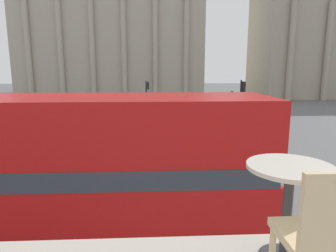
{
  "coord_description": "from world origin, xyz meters",
  "views": [
    {
      "loc": [
        0.39,
        -2.29,
        4.79
      ],
      "look_at": [
        1.32,
        15.68,
        1.36
      ],
      "focal_mm": 32.0,
      "sensor_mm": 36.0,
      "label": 1
    }
  ],
  "objects_px": {
    "cafe_chair_0": "(324,236)",
    "pedestrian_white": "(223,107)",
    "traffic_light_far": "(147,95)",
    "traffic_light_near": "(232,120)",
    "cafe_dining_table": "(289,192)",
    "traffic_light_mid": "(241,101)",
    "car_silver": "(238,114)",
    "pedestrian_red": "(144,128)",
    "plaza_building_left": "(114,42)",
    "double_decker_bus": "(52,171)",
    "pedestrian_black": "(77,111)",
    "car_maroon": "(186,108)"
  },
  "relations": [
    {
      "from": "traffic_light_mid",
      "to": "traffic_light_near",
      "type": "bearing_deg",
      "value": -109.77
    },
    {
      "from": "pedestrian_black",
      "to": "traffic_light_near",
      "type": "bearing_deg",
      "value": -107.89
    },
    {
      "from": "cafe_dining_table",
      "to": "traffic_light_near",
      "type": "xyz_separation_m",
      "value": [
        2.69,
        11.38,
        -1.45
      ]
    },
    {
      "from": "car_maroon",
      "to": "pedestrian_black",
      "type": "bearing_deg",
      "value": -4.08
    },
    {
      "from": "double_decker_bus",
      "to": "cafe_chair_0",
      "type": "relative_size",
      "value": 11.77
    },
    {
      "from": "traffic_light_mid",
      "to": "traffic_light_far",
      "type": "distance_m",
      "value": 10.55
    },
    {
      "from": "cafe_dining_table",
      "to": "traffic_light_far",
      "type": "bearing_deg",
      "value": 93.19
    },
    {
      "from": "car_silver",
      "to": "traffic_light_near",
      "type": "bearing_deg",
      "value": 42.81
    },
    {
      "from": "cafe_dining_table",
      "to": "plaza_building_left",
      "type": "relative_size",
      "value": 0.02
    },
    {
      "from": "cafe_chair_0",
      "to": "plaza_building_left",
      "type": "relative_size",
      "value": 0.03
    },
    {
      "from": "cafe_dining_table",
      "to": "cafe_chair_0",
      "type": "relative_size",
      "value": 0.8
    },
    {
      "from": "car_silver",
      "to": "car_maroon",
      "type": "distance_m",
      "value": 6.15
    },
    {
      "from": "double_decker_bus",
      "to": "car_maroon",
      "type": "bearing_deg",
      "value": 71.77
    },
    {
      "from": "traffic_light_mid",
      "to": "car_maroon",
      "type": "distance_m",
      "value": 11.74
    },
    {
      "from": "traffic_light_mid",
      "to": "car_silver",
      "type": "distance_m",
      "value": 7.45
    },
    {
      "from": "cafe_chair_0",
      "to": "traffic_light_near",
      "type": "distance_m",
      "value": 12.31
    },
    {
      "from": "cafe_chair_0",
      "to": "traffic_light_near",
      "type": "relative_size",
      "value": 0.24
    },
    {
      "from": "pedestrian_red",
      "to": "pedestrian_black",
      "type": "relative_size",
      "value": 0.96
    },
    {
      "from": "car_silver",
      "to": "traffic_light_far",
      "type": "bearing_deg",
      "value": -38.73
    },
    {
      "from": "traffic_light_near",
      "to": "pedestrian_black",
      "type": "height_order",
      "value": "traffic_light_near"
    },
    {
      "from": "traffic_light_mid",
      "to": "plaza_building_left",
      "type": "bearing_deg",
      "value": 108.52
    },
    {
      "from": "plaza_building_left",
      "to": "pedestrian_white",
      "type": "xyz_separation_m",
      "value": [
        14.64,
        -29.11,
        -8.98
      ]
    },
    {
      "from": "traffic_light_far",
      "to": "pedestrian_black",
      "type": "bearing_deg",
      "value": -176.95
    },
    {
      "from": "cafe_chair_0",
      "to": "traffic_light_mid",
      "type": "height_order",
      "value": "cafe_chair_0"
    },
    {
      "from": "cafe_chair_0",
      "to": "pedestrian_white",
      "type": "bearing_deg",
      "value": 74.3
    },
    {
      "from": "car_silver",
      "to": "pedestrian_white",
      "type": "distance_m",
      "value": 3.75
    },
    {
      "from": "plaza_building_left",
      "to": "cafe_dining_table",
      "type": "bearing_deg",
      "value": -81.9
    },
    {
      "from": "traffic_light_mid",
      "to": "double_decker_bus",
      "type": "bearing_deg",
      "value": -123.74
    },
    {
      "from": "cafe_chair_0",
      "to": "pedestrian_red",
      "type": "bearing_deg",
      "value": 91.51
    },
    {
      "from": "cafe_chair_0",
      "to": "plaza_building_left",
      "type": "bearing_deg",
      "value": 94.74
    },
    {
      "from": "traffic_light_far",
      "to": "pedestrian_red",
      "type": "relative_size",
      "value": 2.22
    },
    {
      "from": "traffic_light_mid",
      "to": "pedestrian_white",
      "type": "bearing_deg",
      "value": 82.93
    },
    {
      "from": "traffic_light_far",
      "to": "cafe_dining_table",
      "type": "bearing_deg",
      "value": -86.81
    },
    {
      "from": "traffic_light_far",
      "to": "pedestrian_black",
      "type": "height_order",
      "value": "traffic_light_far"
    },
    {
      "from": "cafe_chair_0",
      "to": "plaza_building_left",
      "type": "xyz_separation_m",
      "value": [
        -8.18,
        58.36,
        5.99
      ]
    },
    {
      "from": "traffic_light_far",
      "to": "traffic_light_near",
      "type": "bearing_deg",
      "value": -74.43
    },
    {
      "from": "cafe_dining_table",
      "to": "pedestrian_white",
      "type": "relative_size",
      "value": 0.45
    },
    {
      "from": "double_decker_bus",
      "to": "cafe_dining_table",
      "type": "bearing_deg",
      "value": -60.79
    },
    {
      "from": "traffic_light_far",
      "to": "car_silver",
      "type": "xyz_separation_m",
      "value": [
        8.41,
        -1.31,
        -1.73
      ]
    },
    {
      "from": "cafe_dining_table",
      "to": "car_silver",
      "type": "xyz_separation_m",
      "value": [
        6.94,
        25.0,
        -3.24
      ]
    },
    {
      "from": "traffic_light_near",
      "to": "traffic_light_far",
      "type": "relative_size",
      "value": 1.03
    },
    {
      "from": "double_decker_bus",
      "to": "plaza_building_left",
      "type": "height_order",
      "value": "plaza_building_left"
    },
    {
      "from": "car_silver",
      "to": "pedestrian_red",
      "type": "bearing_deg",
      "value": 11.74
    },
    {
      "from": "pedestrian_black",
      "to": "pedestrian_white",
      "type": "bearing_deg",
      "value": -43.19
    },
    {
      "from": "car_maroon",
      "to": "pedestrian_red",
      "type": "relative_size",
      "value": 2.51
    },
    {
      "from": "cafe_chair_0",
      "to": "traffic_light_far",
      "type": "relative_size",
      "value": 0.24
    },
    {
      "from": "pedestrian_black",
      "to": "pedestrian_red",
      "type": "bearing_deg",
      "value": -107.03
    },
    {
      "from": "cafe_chair_0",
      "to": "pedestrian_black",
      "type": "height_order",
      "value": "cafe_chair_0"
    },
    {
      "from": "double_decker_bus",
      "to": "pedestrian_white",
      "type": "height_order",
      "value": "double_decker_bus"
    },
    {
      "from": "car_maroon",
      "to": "pedestrian_white",
      "type": "height_order",
      "value": "pedestrian_white"
    }
  ]
}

